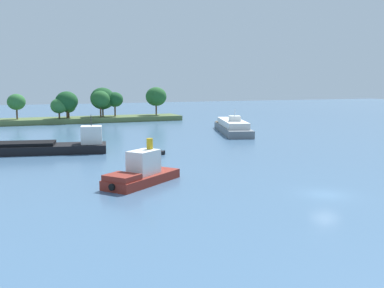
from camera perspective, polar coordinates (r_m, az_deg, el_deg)
ground_plane at (r=46.26m, az=16.61°, el=-6.16°), size 400.00×400.00×0.00m
treeline_island at (r=126.76m, az=-15.17°, el=4.23°), size 74.41×10.08×9.50m
tugboat at (r=48.97m, az=-6.48°, el=-3.66°), size 9.90×8.60×4.80m
white_riverboat at (r=98.27m, az=5.15°, el=2.20°), size 11.93×23.05×5.30m
small_motorboat at (r=67.90m, az=-5.81°, el=-1.22°), size 5.83×1.72×1.03m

